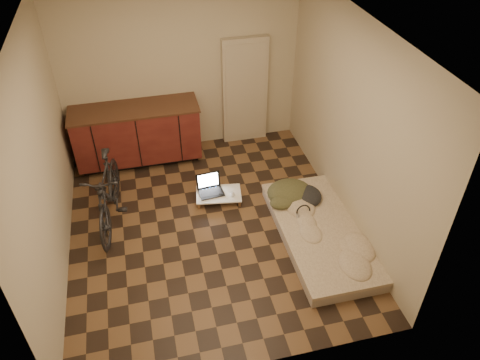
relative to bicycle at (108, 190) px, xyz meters
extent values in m
cube|color=brown|center=(1.20, -0.42, -0.51)|extent=(3.50, 4.00, 0.00)
cube|color=silver|center=(1.20, -0.42, 2.09)|extent=(3.50, 4.00, 0.00)
cube|color=beige|center=(1.20, 1.58, 0.79)|extent=(3.50, 0.00, 2.60)
cube|color=beige|center=(1.20, -2.42, 0.79)|extent=(3.50, 0.00, 2.60)
cube|color=beige|center=(-0.55, -0.42, 0.79)|extent=(0.00, 4.00, 2.60)
cube|color=beige|center=(2.95, -0.42, 0.79)|extent=(0.00, 4.00, 2.60)
cube|color=black|center=(0.45, 1.32, -0.46)|extent=(1.70, 0.48, 0.10)
cube|color=#511916|center=(0.45, 1.28, -0.02)|extent=(1.80, 0.60, 0.78)
cube|color=#492A1A|center=(0.45, 1.28, 0.39)|extent=(1.84, 0.62, 0.03)
cube|color=#C4B59B|center=(2.15, 1.52, 0.34)|extent=(0.70, 0.10, 1.70)
imported|color=black|center=(0.00, 0.00, 0.00)|extent=(0.68, 1.62, 1.01)
cube|color=tan|center=(2.50, -0.95, -0.44)|extent=(0.95, 1.99, 0.13)
cube|color=beige|center=(2.50, -0.95, -0.36)|extent=(0.97, 2.01, 0.05)
cube|color=brown|center=(1.12, -0.04, -0.46)|extent=(0.04, 0.04, 0.08)
cube|color=brown|center=(1.17, 0.29, -0.46)|extent=(0.04, 0.04, 0.08)
cube|color=brown|center=(1.67, -0.13, -0.46)|extent=(0.04, 0.04, 0.08)
cube|color=brown|center=(1.72, 0.21, -0.46)|extent=(0.04, 0.04, 0.08)
cube|color=white|center=(1.42, 0.08, -0.41)|extent=(0.67, 0.48, 0.02)
cube|color=black|center=(1.32, 0.11, -0.40)|extent=(0.35, 0.26, 0.02)
cube|color=black|center=(1.31, 0.26, -0.28)|extent=(0.34, 0.09, 0.21)
cube|color=white|center=(1.31, 0.26, -0.28)|extent=(0.28, 0.07, 0.17)
ellipsoid|color=silver|center=(1.59, 0.00, -0.39)|extent=(0.07, 0.11, 0.04)
camera|label=1|loc=(0.54, -4.79, 3.68)|focal=35.00mm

